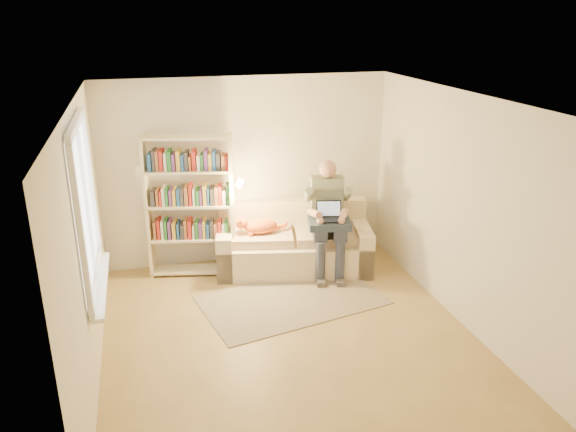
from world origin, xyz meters
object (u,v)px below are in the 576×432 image
object	(u,v)px
person	(328,212)
bookshelf	(190,199)
laptop	(332,215)
sofa	(294,245)
cat	(257,226)

from	to	relation	value
person	bookshelf	world-z (taller)	bookshelf
laptop	sofa	bearing A→B (deg)	148.07
person	bookshelf	size ratio (longest dim) A/B	0.80
cat	sofa	bearing A→B (deg)	14.79
person	cat	bearing A→B (deg)	178.54
cat	laptop	distance (m)	1.02
laptop	bookshelf	size ratio (longest dim) A/B	0.20
cat	laptop	size ratio (longest dim) A/B	1.82
cat	laptop	xyz separation A→B (m)	(0.93, -0.37, 0.21)
sofa	bookshelf	xyz separation A→B (m)	(-1.37, 0.15, 0.74)
person	laptop	size ratio (longest dim) A/B	4.06
laptop	bookshelf	bearing A→B (deg)	174.85
laptop	bookshelf	world-z (taller)	bookshelf
person	bookshelf	xyz separation A→B (m)	(-1.78, 0.40, 0.20)
bookshelf	sofa	bearing A→B (deg)	5.57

